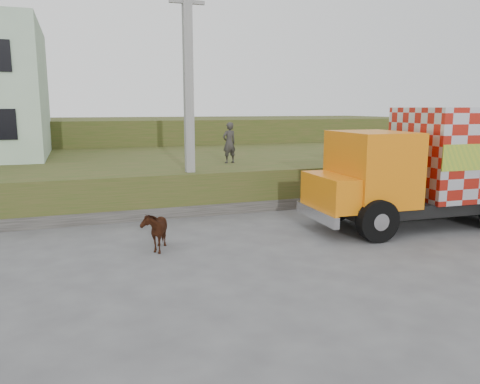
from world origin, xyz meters
name	(u,v)px	position (x,y,z in m)	size (l,w,h in m)	color
ground	(266,246)	(0.00, 0.00, 0.00)	(120.00, 120.00, 0.00)	#474749
embankment	(184,172)	(0.00, 10.00, 0.75)	(40.00, 12.00, 1.50)	#314617
embankment_far	(147,140)	(0.00, 22.00, 1.50)	(40.00, 12.00, 3.00)	#314617
retaining_strip	(165,212)	(-2.00, 4.20, 0.20)	(16.00, 0.50, 0.40)	#595651
utility_pole	(189,98)	(-1.00, 4.60, 4.08)	(1.20, 0.30, 8.00)	gray
cargo_truck	(449,165)	(6.56, 0.47, 1.93)	(8.50, 3.21, 3.75)	black
cow	(155,230)	(-2.90, 0.69, 0.54)	(0.58, 1.28, 1.08)	#34120D
pedestrian	(229,143)	(1.16, 6.74, 2.33)	(0.60, 0.40, 1.66)	#2C2927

